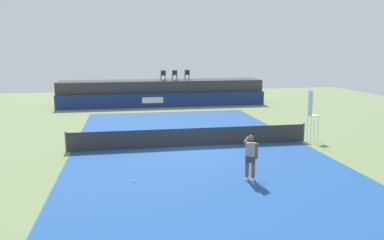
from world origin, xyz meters
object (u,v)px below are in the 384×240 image
spectator_chair_far_left (163,75)px  tennis_player (251,156)px  tennis_ball (134,182)px  net_post_near (66,142)px  net_post_far (303,132)px  spectator_chair_center (187,74)px  umpire_chair (312,112)px  spectator_chair_left (175,75)px

spectator_chair_far_left → tennis_player: bearing=-86.6°
tennis_ball → net_post_near: bearing=122.2°
net_post_near → net_post_far: 12.40m
spectator_chair_center → umpire_chair: bearing=-74.5°
tennis_player → spectator_chair_left: bearing=90.5°
net_post_far → tennis_ball: 10.53m
umpire_chair → net_post_far: size_ratio=2.76×
spectator_chair_left → spectator_chair_center: 1.21m
net_post_far → tennis_player: tennis_player is taller
spectator_chair_left → tennis_player: (0.17, -20.54, -1.73)m
umpire_chair → net_post_far: umpire_chair is taller
spectator_chair_far_left → tennis_ball: spectator_chair_far_left is taller
net_post_near → spectator_chair_center: bearing=61.0°
spectator_chair_left → tennis_ball: bearing=-101.9°
spectator_chair_left → net_post_far: size_ratio=0.89×
spectator_chair_center → net_post_far: size_ratio=0.89×
umpire_chair → spectator_chair_left: bearing=109.9°
umpire_chair → net_post_far: bearing=179.6°
spectator_chair_far_left → net_post_near: size_ratio=0.89×
spectator_chair_center → tennis_ball: 21.23m
spectator_chair_center → spectator_chair_far_left: bearing=-170.9°
umpire_chair → net_post_near: size_ratio=2.76×
spectator_chair_center → umpire_chair: spectator_chair_center is taller
net_post_far → spectator_chair_left: bearing=108.5°
spectator_chair_center → umpire_chair: size_ratio=0.32×
spectator_chair_left → spectator_chair_center: size_ratio=1.00×
spectator_chair_far_left → spectator_chair_center: 2.25m
net_post_near → tennis_ball: net_post_near is taller
net_post_near → net_post_far: same height
net_post_far → tennis_ball: size_ratio=14.71×
umpire_chair → tennis_player: bearing=-134.2°
spectator_chair_center → tennis_ball: (-5.40, -20.36, -2.66)m
spectator_chair_far_left → spectator_chair_left: 1.04m
net_post_near → net_post_far: bearing=0.0°
umpire_chair → net_post_near: 12.85m
spectator_chair_far_left → spectator_chair_center: bearing=9.1°
spectator_chair_left → tennis_player: size_ratio=0.50×
spectator_chair_left → net_post_near: bearing=-116.0°
spectator_chair_left → net_post_near: 16.94m
spectator_chair_center → tennis_player: bearing=-92.8°
spectator_chair_center → tennis_player: spectator_chair_center is taller
umpire_chair → tennis_ball: umpire_chair is taller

